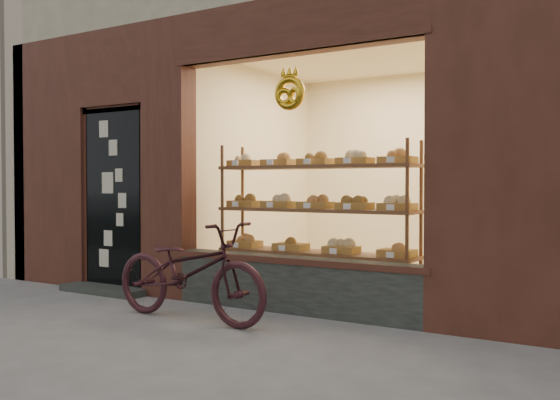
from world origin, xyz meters
The scene contains 3 objects.
ground centered at (0.00, 0.00, 0.00)m, with size 90.00×90.00×0.00m, color #616161.
display_shelf centered at (0.45, 2.55, 0.89)m, with size 2.20×0.45×1.70m.
bicycle centered at (-0.20, 1.29, 0.46)m, with size 0.62×1.77×0.93m, color #32151A.
Camera 1 is at (3.55, -3.17, 1.27)m, focal length 40.00 mm.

